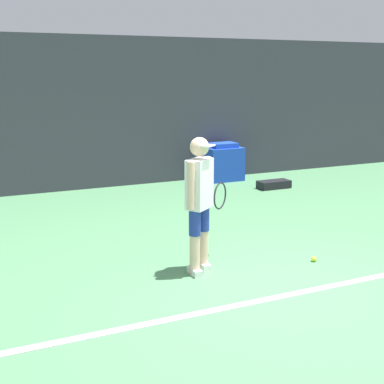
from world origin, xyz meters
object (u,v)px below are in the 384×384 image
at_px(covered_chair, 223,163).
at_px(water_bottle, 201,177).
at_px(tennis_player, 200,199).
at_px(equipment_bag, 274,184).
at_px(tennis_ball, 314,259).

distance_m(covered_chair, water_bottle, 0.64).
distance_m(tennis_player, water_bottle, 5.30).
relative_size(tennis_player, equipment_bag, 2.40).
distance_m(equipment_bag, water_bottle, 1.59).
bearing_deg(covered_chair, water_bottle, -173.95).
xyz_separation_m(tennis_player, covered_chair, (2.86, 4.78, -0.50)).
height_order(tennis_player, tennis_ball, tennis_player).
relative_size(tennis_ball, equipment_bag, 0.10).
height_order(covered_chair, water_bottle, covered_chair).
bearing_deg(covered_chair, equipment_bag, -65.73).
bearing_deg(covered_chair, tennis_player, -120.94).
height_order(tennis_player, covered_chair, tennis_player).
height_order(equipment_bag, water_bottle, water_bottle).
xyz_separation_m(covered_chair, water_bottle, (-0.57, -0.06, -0.27)).
bearing_deg(tennis_player, tennis_ball, -48.45).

